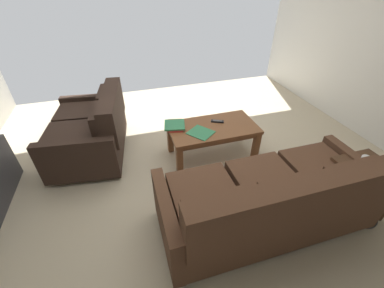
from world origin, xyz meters
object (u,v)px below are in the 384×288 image
object	(u,v)px
tv_remote	(217,121)
loose_magazine	(201,133)
sofa_main	(271,201)
coffee_table	(213,131)
loveseat_near	(92,130)
coffee_mug	(365,161)
book_stack	(175,125)
end_table	(366,176)

from	to	relation	value
tv_remote	loose_magazine	world-z (taller)	tv_remote
sofa_main	coffee_table	xyz separation A→B (m)	(0.09, -1.18, 0.01)
loveseat_near	coffee_table	distance (m)	1.52
coffee_table	sofa_main	bearing A→B (deg)	94.36
loveseat_near	coffee_table	bearing A→B (deg)	160.67
loveseat_near	loose_magazine	world-z (taller)	loveseat_near
coffee_mug	loose_magazine	world-z (taller)	coffee_mug
coffee_table	book_stack	size ratio (longest dim) A/B	3.35
loveseat_near	book_stack	world-z (taller)	loveseat_near
coffee_mug	sofa_main	bearing A→B (deg)	-1.97
coffee_table	end_table	size ratio (longest dim) A/B	1.90
book_stack	tv_remote	size ratio (longest dim) A/B	1.96
coffee_table	loose_magazine	bearing A→B (deg)	26.02
loveseat_near	coffee_mug	xyz separation A→B (m)	(-2.39, 1.71, 0.26)
sofa_main	book_stack	world-z (taller)	sofa_main
sofa_main	coffee_table	bearing A→B (deg)	-85.64
coffee_mug	book_stack	distance (m)	1.95
end_table	tv_remote	size ratio (longest dim) A/B	3.46
end_table	book_stack	bearing A→B (deg)	-43.43
coffee_table	coffee_mug	size ratio (longest dim) A/B	10.52
book_stack	coffee_table	bearing A→B (deg)	163.86
loveseat_near	coffee_mug	size ratio (longest dim) A/B	13.06
end_table	loose_magazine	distance (m)	1.67
book_stack	loose_magazine	world-z (taller)	book_stack
book_stack	end_table	bearing A→B (deg)	136.57
loveseat_near	end_table	size ratio (longest dim) A/B	2.36
loveseat_near	loose_magazine	size ratio (longest dim) A/B	4.96
loveseat_near	tv_remote	size ratio (longest dim) A/B	8.16
loose_magazine	loveseat_near	bearing A→B (deg)	117.41
coffee_mug	tv_remote	size ratio (longest dim) A/B	0.62
loveseat_near	coffee_mug	bearing A→B (deg)	144.39
end_table	book_stack	distance (m)	2.01
loveseat_near	loose_magazine	bearing A→B (deg)	154.46
tv_remote	loose_magazine	distance (m)	0.33
book_stack	tv_remote	world-z (taller)	book_stack
loveseat_near	tv_remote	xyz separation A→B (m)	(-1.52, 0.42, 0.10)
tv_remote	end_table	bearing A→B (deg)	124.67
end_table	tv_remote	world-z (taller)	end_table
sofa_main	loveseat_near	world-z (taller)	same
coffee_mug	tv_remote	distance (m)	1.57
sofa_main	book_stack	size ratio (longest dim) A/B	6.01
coffee_table	book_stack	xyz separation A→B (m)	(0.44, -0.13, 0.09)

